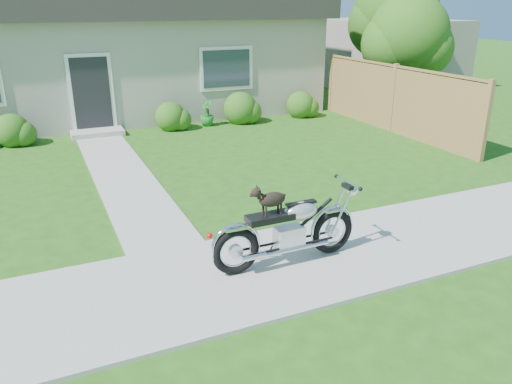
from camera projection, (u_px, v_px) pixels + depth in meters
ground at (290, 263)px, 7.09m from camera, size 80.00×80.00×0.00m
sidewalk at (291, 262)px, 7.09m from camera, size 24.00×2.20×0.04m
walkway at (121, 173)px, 10.78m from camera, size 1.20×8.00×0.03m
house at (123, 45)px, 16.56m from camera, size 12.60×7.03×4.50m
fence at (393, 98)px, 14.08m from camera, size 0.12×6.62×1.90m
tree_near at (413, 38)px, 15.50m from camera, size 2.55×2.48×3.80m
tree_far at (399, 18)px, 17.70m from camera, size 3.02×3.02×4.63m
shrub_row at (167, 117)px, 14.38m from camera, size 10.43×1.03×1.03m
potted_plant_right at (207, 113)px, 14.90m from camera, size 0.53×0.53×0.76m
motorcycle_with_dog at (289, 229)px, 6.86m from camera, size 2.22×0.60×1.19m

